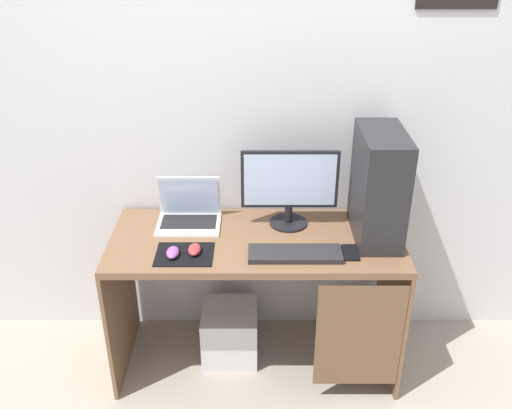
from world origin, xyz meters
name	(u,v)px	position (x,y,z in m)	size (l,w,h in m)	color
ground_plane	(256,358)	(0.00, 0.00, 0.00)	(8.00, 8.00, 0.00)	#9E9384
wall_back	(256,104)	(0.00, 0.33, 1.30)	(4.00, 0.05, 2.60)	silver
desk	(260,267)	(0.02, -0.01, 0.59)	(1.39, 0.59, 0.75)	brown
pc_tower	(379,186)	(0.56, 0.03, 1.01)	(0.20, 0.40, 0.52)	#232326
monitor	(290,187)	(0.16, 0.13, 0.96)	(0.46, 0.19, 0.39)	black
laptop	(189,214)	(-0.33, 0.15, 0.80)	(0.31, 0.23, 0.23)	white
keyboard	(295,254)	(0.18, -0.16, 0.76)	(0.42, 0.14, 0.02)	#232326
mousepad	(184,254)	(-0.32, -0.15, 0.75)	(0.26, 0.20, 0.01)	black
mouse_left	(194,249)	(-0.28, -0.14, 0.77)	(0.06, 0.10, 0.03)	#B23333
mouse_right	(173,252)	(-0.37, -0.16, 0.77)	(0.06, 0.10, 0.03)	#8C4C99
cell_phone	(350,253)	(0.43, -0.14, 0.75)	(0.07, 0.13, 0.01)	black
subwoofer	(230,332)	(-0.14, 0.04, 0.14)	(0.29, 0.29, 0.29)	silver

